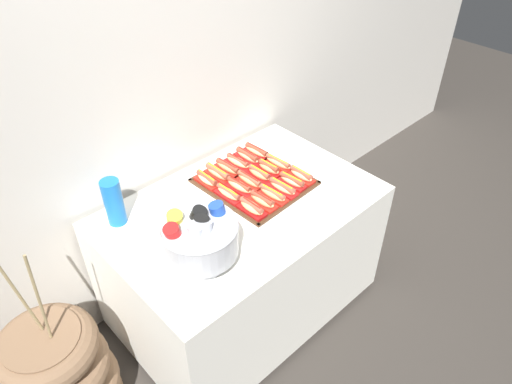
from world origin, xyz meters
The scene contains 25 objects.
ground_plane centered at (0.00, 0.00, 0.00)m, with size 10.00×10.00×0.00m, color #38332D.
back_wall centered at (0.00, 0.53, 1.30)m, with size 6.00×0.10×2.60m, color silver.
buffet_table centered at (0.00, 0.00, 0.41)m, with size 1.38×0.90×0.79m.
floor_vase centered at (-1.06, 0.08, 0.30)m, with size 0.51×0.51×1.13m.
serving_tray centered at (0.17, 0.09, 0.79)m, with size 0.50×0.55×0.01m.
hot_dog_0 centered at (-0.01, -0.08, 0.83)m, with size 0.07×0.16×0.06m.
hot_dog_1 centered at (0.07, -0.08, 0.83)m, with size 0.08×0.16×0.06m.
hot_dog_2 centered at (0.14, -0.08, 0.82)m, with size 0.07×0.17×0.06m.
hot_dog_3 centered at (0.22, -0.07, 0.82)m, with size 0.07×0.18×0.06m.
hot_dog_4 centered at (0.29, -0.07, 0.83)m, with size 0.07×0.16×0.06m.
hot_dog_5 centered at (0.37, -0.07, 0.83)m, with size 0.06×0.16×0.06m.
hot_dog_6 centered at (-0.01, 0.08, 0.82)m, with size 0.07×0.17×0.05m.
hot_dog_7 centered at (0.06, 0.08, 0.83)m, with size 0.08×0.17×0.06m.
hot_dog_8 centered at (0.14, 0.09, 0.82)m, with size 0.07×0.18×0.06m.
hot_dog_9 centered at (0.21, 0.09, 0.83)m, with size 0.07×0.16×0.06m.
hot_dog_10 centered at (0.28, 0.09, 0.83)m, with size 0.07×0.15×0.06m.
hot_dog_11 centered at (0.36, 0.10, 0.82)m, with size 0.07×0.18×0.06m.
hot_dog_12 centered at (-0.02, 0.25, 0.82)m, with size 0.06×0.15×0.06m.
hot_dog_13 centered at (0.05, 0.25, 0.83)m, with size 0.07×0.17×0.06m.
hot_dog_14 centered at (0.13, 0.25, 0.83)m, with size 0.07×0.18×0.06m.
hot_dog_15 centered at (0.20, 0.26, 0.82)m, with size 0.08×0.17×0.06m.
hot_dog_16 centered at (0.28, 0.26, 0.83)m, with size 0.06×0.18×0.06m.
hot_dog_17 centered at (0.35, 0.26, 0.82)m, with size 0.08×0.18×0.06m.
punch_bowl centered at (-0.40, -0.19, 0.96)m, with size 0.33×0.33×0.29m.
cup_stack centered at (-0.52, 0.31, 0.91)m, with size 0.09×0.09×0.24m.
Camera 1 is at (-1.20, -1.38, 2.33)m, focal length 33.33 mm.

